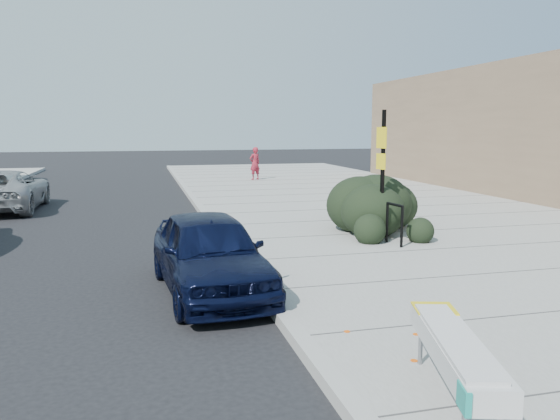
{
  "coord_description": "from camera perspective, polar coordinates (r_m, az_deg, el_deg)",
  "views": [
    {
      "loc": [
        -1.85,
        -8.16,
        2.69
      ],
      "look_at": [
        0.94,
        2.76,
        1.0
      ],
      "focal_mm": 35.0,
      "sensor_mm": 36.0,
      "label": 1
    }
  ],
  "objects": [
    {
      "name": "sedan_navy",
      "position": [
        9.06,
        -7.37,
        -4.44
      ],
      "size": [
        1.9,
        4.03,
        1.33
      ],
      "primitive_type": "imported",
      "rotation": [
        0.0,
        0.0,
        0.09
      ],
      "color": "black",
      "rests_on": "ground"
    },
    {
      "name": "pedestrian",
      "position": [
        27.25,
        -2.65,
        4.89
      ],
      "size": [
        0.7,
        0.6,
        1.62
      ],
      "primitive_type": "imported",
      "rotation": [
        0.0,
        0.0,
        3.57
      ],
      "color": "maroon",
      "rests_on": "sidewalk_near"
    },
    {
      "name": "ground",
      "position": [
        8.79,
        -1.53,
        -9.3
      ],
      "size": [
        120.0,
        120.0,
        0.0
      ],
      "primitive_type": "plane",
      "color": "black",
      "rests_on": "ground"
    },
    {
      "name": "bench",
      "position": [
        5.49,
        17.83,
        -13.75
      ],
      "size": [
        1.01,
        2.11,
        0.63
      ],
      "rotation": [
        0.0,
        0.0,
        -0.29
      ],
      "color": "gray",
      "rests_on": "sidewalk_near"
    },
    {
      "name": "suv_silver",
      "position": [
        20.15,
        -26.78,
        1.86
      ],
      "size": [
        2.23,
        4.81,
        1.33
      ],
      "primitive_type": "imported",
      "rotation": [
        0.0,
        0.0,
        3.14
      ],
      "color": "#9A9C9F",
      "rests_on": "ground"
    },
    {
      "name": "sidewalk_near",
      "position": [
        15.34,
        14.95,
        -1.57
      ],
      "size": [
        11.2,
        50.0,
        0.15
      ],
      "primitive_type": "cube",
      "color": "gray",
      "rests_on": "ground"
    },
    {
      "name": "hedge",
      "position": [
        14.25,
        10.01,
        1.28
      ],
      "size": [
        2.91,
        4.48,
        1.55
      ],
      "primitive_type": "ellipsoid",
      "rotation": [
        0.0,
        0.0,
        -0.22
      ],
      "color": "black",
      "rests_on": "sidewalk_near"
    },
    {
      "name": "curb_near",
      "position": [
        13.54,
        -6.24,
        -2.61
      ],
      "size": [
        0.22,
        50.0,
        0.17
      ],
      "primitive_type": "cube",
      "color": "#9E9E99",
      "rests_on": "ground"
    },
    {
      "name": "bike_rack",
      "position": [
        12.2,
        11.87,
        -1.02
      ],
      "size": [
        0.13,
        0.63,
        0.92
      ],
      "rotation": [
        0.0,
        0.0,
        0.13
      ],
      "color": "black",
      "rests_on": "sidewalk_near"
    },
    {
      "name": "sign_post",
      "position": [
        12.66,
        10.62,
        4.4
      ],
      "size": [
        0.15,
        0.34,
        2.96
      ],
      "rotation": [
        0.0,
        0.0,
        0.24
      ],
      "color": "black",
      "rests_on": "sidewalk_near"
    }
  ]
}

